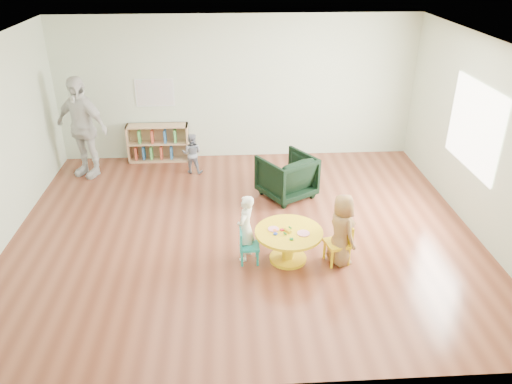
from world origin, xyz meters
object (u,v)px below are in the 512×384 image
(child_right, at_px, (342,230))
(adult_caretaker, at_px, (82,127))
(armchair, at_px, (287,176))
(toddler, at_px, (192,153))
(kid_chair_left, at_px, (247,245))
(activity_table, at_px, (289,240))
(bookshelf, at_px, (158,143))
(child_left, at_px, (246,228))
(kid_chair_right, at_px, (340,242))

(child_right, bearing_deg, adult_caretaker, 32.71)
(armchair, xyz_separation_m, toddler, (-1.67, 1.09, 0.01))
(kid_chair_left, bearing_deg, child_right, 86.15)
(activity_table, bearing_deg, bookshelf, 120.83)
(armchair, height_order, child_left, child_left)
(child_left, height_order, adult_caretaker, adult_caretaker)
(activity_table, height_order, adult_caretaker, adult_caretaker)
(armchair, distance_m, child_left, 2.01)
(activity_table, relative_size, armchair, 1.12)
(activity_table, xyz_separation_m, kid_chair_right, (0.71, -0.08, -0.01))
(bookshelf, xyz_separation_m, armchair, (2.39, -1.75, 0.01))
(activity_table, height_order, armchair, armchair)
(child_right, bearing_deg, child_left, 61.96)
(activity_table, distance_m, adult_caretaker, 4.66)
(child_right, distance_m, toddler, 3.81)
(bookshelf, bearing_deg, activity_table, -59.17)
(armchair, height_order, toddler, toddler)
(activity_table, bearing_deg, toddler, 116.06)
(kid_chair_left, distance_m, child_right, 1.31)
(kid_chair_right, relative_size, child_right, 0.57)
(child_left, bearing_deg, child_right, 106.20)
(kid_chair_right, relative_size, adult_caretaker, 0.31)
(bookshelf, height_order, adult_caretaker, adult_caretaker)
(adult_caretaker, bearing_deg, child_right, -9.66)
(kid_chair_left, relative_size, child_left, 0.51)
(toddler, bearing_deg, activity_table, 126.57)
(armchair, relative_size, child_left, 0.85)
(activity_table, height_order, child_right, child_right)
(adult_caretaker, bearing_deg, activity_table, -13.95)
(child_left, distance_m, child_right, 1.30)
(kid_chair_left, bearing_deg, toddler, -163.46)
(toddler, relative_size, adult_caretaker, 0.41)
(child_left, relative_size, child_right, 0.94)
(child_left, bearing_deg, armchair, -178.73)
(kid_chair_left, bearing_deg, kid_chair_right, 87.03)
(child_left, bearing_deg, adult_caretaker, -111.87)
(armchair, bearing_deg, adult_caretaker, -49.22)
(armchair, relative_size, adult_caretaker, 0.44)
(child_right, bearing_deg, toddler, 14.90)
(armchair, height_order, adult_caretaker, adult_caretaker)
(activity_table, distance_m, toddler, 3.37)
(armchair, distance_m, child_right, 2.10)
(kid_chair_right, xyz_separation_m, armchair, (-0.51, 2.01, 0.06))
(armchair, bearing_deg, child_left, 35.08)
(kid_chair_right, bearing_deg, adult_caretaker, 39.96)
(kid_chair_left, xyz_separation_m, adult_caretaker, (-2.88, 3.08, 0.67))
(child_left, height_order, child_right, child_right)
(activity_table, bearing_deg, kid_chair_left, -178.82)
(kid_chair_right, bearing_deg, child_right, 152.64)
(child_left, height_order, toddler, child_left)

